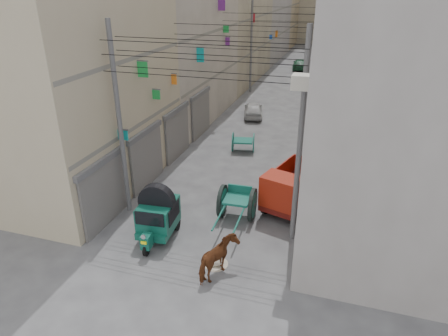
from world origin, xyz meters
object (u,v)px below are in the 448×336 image
at_px(distant_car_grey, 326,78).
at_px(distant_car_green, 300,64).
at_px(auto_rickshaw, 158,214).
at_px(mini_truck, 289,191).
at_px(distant_car_white, 253,109).
at_px(second_cart, 243,142).
at_px(tonga_cart, 237,202).
at_px(feed_sack, 216,261).
at_px(horse, 218,259).

distance_m(distant_car_grey, distant_car_green, 6.98).
xyz_separation_m(auto_rickshaw, mini_truck, (4.53, 3.52, -0.08)).
xyz_separation_m(distant_car_white, distant_car_grey, (4.36, 12.91, -0.02)).
xyz_separation_m(mini_truck, distant_car_white, (-4.64, 12.75, -0.38)).
relative_size(mini_truck, second_cart, 2.54).
relative_size(auto_rickshaw, distant_car_green, 0.63).
height_order(mini_truck, distant_car_green, mini_truck).
relative_size(tonga_cart, mini_truck, 0.84).
relative_size(second_cart, feed_sack, 2.71).
relative_size(horse, distant_car_green, 0.42).
height_order(horse, distant_car_grey, horse).
height_order(feed_sack, horse, horse).
distance_m(tonga_cart, second_cart, 7.39).
bearing_deg(distant_car_green, horse, 87.97).
xyz_separation_m(second_cart, distant_car_grey, (3.33, 19.70, -0.07)).
xyz_separation_m(auto_rickshaw, distant_car_white, (-0.11, 16.27, -0.46)).
xyz_separation_m(mini_truck, horse, (-1.56, -5.07, -0.24)).
distance_m(horse, distant_car_grey, 30.76).
height_order(tonga_cart, horse, same).
bearing_deg(distant_car_grey, distant_car_white, -107.18).
xyz_separation_m(tonga_cart, horse, (0.41, -3.82, -0.03)).
xyz_separation_m(mini_truck, feed_sack, (-1.84, -4.51, -0.81)).
xyz_separation_m(horse, distant_car_grey, (1.27, 30.73, -0.17)).
distance_m(mini_truck, second_cart, 6.97).
xyz_separation_m(tonga_cart, distant_car_green, (-1.72, 33.00, -0.15)).
relative_size(auto_rickshaw, tonga_cart, 0.79).
distance_m(distant_car_white, distant_car_grey, 13.63).
height_order(mini_truck, distant_car_grey, mini_truck).
distance_m(auto_rickshaw, distant_car_white, 16.27).
bearing_deg(auto_rickshaw, horse, -32.42).
xyz_separation_m(tonga_cart, distant_car_white, (-2.68, 14.00, -0.18)).
bearing_deg(tonga_cart, mini_truck, 29.97).
distance_m(horse, distant_car_green, 36.88).
bearing_deg(mini_truck, distant_car_green, 112.84).
distance_m(feed_sack, distant_car_white, 17.49).
relative_size(tonga_cart, horse, 1.90).
bearing_deg(auto_rickshaw, feed_sack, -24.98).
relative_size(tonga_cart, second_cart, 2.12).
xyz_separation_m(second_cart, feed_sack, (1.78, -10.46, -0.47)).
relative_size(feed_sack, distant_car_green, 0.14).
bearing_deg(horse, distant_car_green, -70.82).
bearing_deg(distant_car_grey, distant_car_green, 120.65).
bearing_deg(distant_car_green, distant_car_grey, 113.85).
bearing_deg(distant_car_white, feed_sack, 85.50).
xyz_separation_m(feed_sack, horse, (0.28, -0.57, 0.57)).
distance_m(mini_truck, feed_sack, 4.93).
height_order(auto_rickshaw, mini_truck, mini_truck).
distance_m(auto_rickshaw, horse, 3.37).
bearing_deg(second_cart, feed_sack, -91.78).
bearing_deg(tonga_cart, second_cart, 100.47).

